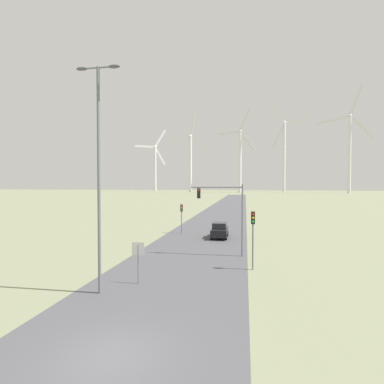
{
  "coord_description": "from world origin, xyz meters",
  "views": [
    {
      "loc": [
        4.79,
        -10.03,
        6.27
      ],
      "look_at": [
        0.0,
        16.81,
        5.55
      ],
      "focal_mm": 28.0,
      "sensor_mm": 36.0,
      "label": 1
    }
  ],
  "objects_px": {
    "wind_turbine_far_left": "(155,164)",
    "wind_turbine_far_right": "(350,146)",
    "traffic_light_post_near_left": "(182,212)",
    "traffic_light_mast_overhead": "(225,205)",
    "wind_turbine_right": "(284,150)",
    "stop_sign_near": "(138,255)",
    "traffic_light_post_near_right": "(253,227)",
    "wind_turbine_left": "(190,158)",
    "wind_turbine_center": "(240,155)",
    "car_approaching": "(220,230)",
    "streetlamp": "(99,158)"
  },
  "relations": [
    {
      "from": "wind_turbine_far_left",
      "to": "wind_turbine_far_right",
      "type": "bearing_deg",
      "value": -13.84
    },
    {
      "from": "traffic_light_post_near_left",
      "to": "traffic_light_mast_overhead",
      "type": "xyz_separation_m",
      "value": [
        6.21,
        -10.97,
        1.74
      ]
    },
    {
      "from": "traffic_light_mast_overhead",
      "to": "wind_turbine_right",
      "type": "bearing_deg",
      "value": 81.76
    },
    {
      "from": "stop_sign_near",
      "to": "traffic_light_post_near_right",
      "type": "height_order",
      "value": "traffic_light_post_near_right"
    },
    {
      "from": "traffic_light_post_near_right",
      "to": "wind_turbine_right",
      "type": "xyz_separation_m",
      "value": [
        29.55,
        224.27,
        30.3
      ]
    },
    {
      "from": "wind_turbine_left",
      "to": "wind_turbine_far_right",
      "type": "relative_size",
      "value": 0.81
    },
    {
      "from": "wind_turbine_center",
      "to": "car_approaching",
      "type": "bearing_deg",
      "value": -89.69
    },
    {
      "from": "traffic_light_post_near_left",
      "to": "wind_turbine_center",
      "type": "bearing_deg",
      "value": 88.77
    },
    {
      "from": "stop_sign_near",
      "to": "traffic_light_post_near_right",
      "type": "relative_size",
      "value": 0.61
    },
    {
      "from": "traffic_light_mast_overhead",
      "to": "wind_turbine_far_left",
      "type": "relative_size",
      "value": 0.11
    },
    {
      "from": "wind_turbine_center",
      "to": "wind_turbine_left",
      "type": "bearing_deg",
      "value": 175.79
    },
    {
      "from": "wind_turbine_far_right",
      "to": "traffic_light_mast_overhead",
      "type": "bearing_deg",
      "value": -110.23
    },
    {
      "from": "wind_turbine_right",
      "to": "wind_turbine_far_right",
      "type": "height_order",
      "value": "wind_turbine_far_right"
    },
    {
      "from": "wind_turbine_center",
      "to": "wind_turbine_far_right",
      "type": "height_order",
      "value": "wind_turbine_far_right"
    },
    {
      "from": "stop_sign_near",
      "to": "traffic_light_mast_overhead",
      "type": "bearing_deg",
      "value": 60.07
    },
    {
      "from": "stop_sign_near",
      "to": "traffic_light_mast_overhead",
      "type": "relative_size",
      "value": 0.42
    },
    {
      "from": "wind_turbine_far_right",
      "to": "wind_turbine_right",
      "type": "bearing_deg",
      "value": 150.34
    },
    {
      "from": "streetlamp",
      "to": "car_approaching",
      "type": "relative_size",
      "value": 3.15
    },
    {
      "from": "stop_sign_near",
      "to": "wind_turbine_far_left",
      "type": "height_order",
      "value": "wind_turbine_far_left"
    },
    {
      "from": "wind_turbine_far_right",
      "to": "wind_turbine_center",
      "type": "bearing_deg",
      "value": 178.25
    },
    {
      "from": "stop_sign_near",
      "to": "wind_turbine_left",
      "type": "height_order",
      "value": "wind_turbine_left"
    },
    {
      "from": "streetlamp",
      "to": "wind_turbine_right",
      "type": "xyz_separation_m",
      "value": [
        38.33,
        230.62,
        25.65
      ]
    },
    {
      "from": "streetlamp",
      "to": "wind_turbine_right",
      "type": "distance_m",
      "value": 235.19
    },
    {
      "from": "traffic_light_post_near_right",
      "to": "wind_turbine_right",
      "type": "distance_m",
      "value": 228.23
    },
    {
      "from": "traffic_light_mast_overhead",
      "to": "wind_turbine_far_left",
      "type": "height_order",
      "value": "wind_turbine_far_left"
    },
    {
      "from": "stop_sign_near",
      "to": "wind_turbine_far_left",
      "type": "xyz_separation_m",
      "value": [
        -73.74,
        242.71,
        23.05
      ]
    },
    {
      "from": "stop_sign_near",
      "to": "wind_turbine_right",
      "type": "height_order",
      "value": "wind_turbine_right"
    },
    {
      "from": "traffic_light_post_near_left",
      "to": "wind_turbine_right",
      "type": "relative_size",
      "value": 0.05
    },
    {
      "from": "wind_turbine_right",
      "to": "traffic_light_post_near_right",
      "type": "bearing_deg",
      "value": -97.51
    },
    {
      "from": "traffic_light_mast_overhead",
      "to": "wind_turbine_right",
      "type": "height_order",
      "value": "wind_turbine_right"
    },
    {
      "from": "wind_turbine_left",
      "to": "wind_turbine_right",
      "type": "height_order",
      "value": "wind_turbine_right"
    },
    {
      "from": "traffic_light_post_near_left",
      "to": "car_approaching",
      "type": "xyz_separation_m",
      "value": [
        5.07,
        -2.46,
        -1.8
      ]
    },
    {
      "from": "traffic_light_post_near_left",
      "to": "traffic_light_post_near_right",
      "type": "distance_m",
      "value": 17.27
    },
    {
      "from": "wind_turbine_right",
      "to": "wind_turbine_far_right",
      "type": "distance_m",
      "value": 46.86
    },
    {
      "from": "streetlamp",
      "to": "traffic_light_mast_overhead",
      "type": "height_order",
      "value": "streetlamp"
    },
    {
      "from": "streetlamp",
      "to": "wind_turbine_left",
      "type": "bearing_deg",
      "value": 99.02
    },
    {
      "from": "streetlamp",
      "to": "traffic_light_post_near_right",
      "type": "xyz_separation_m",
      "value": [
        8.78,
        6.35,
        -4.65
      ]
    },
    {
      "from": "streetlamp",
      "to": "wind_turbine_center",
      "type": "relative_size",
      "value": 0.21
    },
    {
      "from": "streetlamp",
      "to": "traffic_light_post_near_right",
      "type": "distance_m",
      "value": 11.79
    },
    {
      "from": "car_approaching",
      "to": "wind_turbine_right",
      "type": "relative_size",
      "value": 0.06
    },
    {
      "from": "traffic_light_post_near_left",
      "to": "traffic_light_mast_overhead",
      "type": "bearing_deg",
      "value": -60.49
    },
    {
      "from": "traffic_light_mast_overhead",
      "to": "streetlamp",
      "type": "bearing_deg",
      "value": -121.79
    },
    {
      "from": "stop_sign_near",
      "to": "wind_turbine_far_right",
      "type": "relative_size",
      "value": 0.04
    },
    {
      "from": "traffic_light_post_near_left",
      "to": "streetlamp",
      "type": "bearing_deg",
      "value": -90.59
    },
    {
      "from": "stop_sign_near",
      "to": "wind_turbine_left",
      "type": "distance_m",
      "value": 214.92
    },
    {
      "from": "traffic_light_mast_overhead",
      "to": "wind_turbine_right",
      "type": "distance_m",
      "value": 224.42
    },
    {
      "from": "traffic_light_post_near_right",
      "to": "traffic_light_mast_overhead",
      "type": "height_order",
      "value": "traffic_light_mast_overhead"
    },
    {
      "from": "traffic_light_mast_overhead",
      "to": "wind_turbine_right",
      "type": "relative_size",
      "value": 0.09
    },
    {
      "from": "traffic_light_post_near_right",
      "to": "wind_turbine_center",
      "type": "xyz_separation_m",
      "value": [
        -4.53,
        203.37,
        24.7
      ]
    },
    {
      "from": "car_approaching",
      "to": "wind_turbine_left",
      "type": "xyz_separation_m",
      "value": [
        -39.04,
        193.64,
        25.59
      ]
    }
  ]
}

